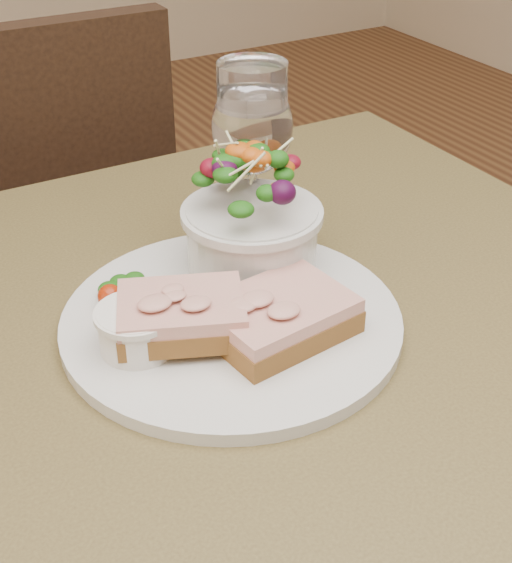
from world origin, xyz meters
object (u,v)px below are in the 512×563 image
dinner_plate (232,320)px  sandwich_back (182,315)px  sandwich_front (279,316)px  ramekin (137,327)px  salad_bowl (252,210)px  cafe_table (265,433)px  wine_glass (252,133)px  chair_far (36,352)px

dinner_plate → sandwich_back: 0.06m
dinner_plate → sandwich_back: bearing=-169.8°
sandwich_front → ramekin: 0.12m
ramekin → salad_bowl: salad_bowl is taller
dinner_plate → ramekin: ramekin is taller
cafe_table → salad_bowl: size_ratio=6.30×
ramekin → wine_glass: wine_glass is taller
dinner_plate → wine_glass: 0.18m
dinner_plate → ramekin: bearing=-177.9°
cafe_table → sandwich_back: (-0.06, 0.03, 0.14)m
chair_far → sandwich_front: bearing=96.3°
sandwich_back → dinner_plate: bearing=32.3°
dinner_plate → sandwich_front: bearing=-61.0°
salad_bowl → wine_glass: wine_glass is taller
cafe_table → ramekin: size_ratio=12.98×
sandwich_back → wine_glass: (0.13, 0.12, 0.09)m
ramekin → dinner_plate: bearing=2.1°
sandwich_back → cafe_table: bearing=-2.1°
cafe_table → dinner_plate: bearing=108.7°
chair_far → sandwich_front: (0.07, -0.70, 0.48)m
ramekin → salad_bowl: bearing=24.3°
ramekin → salad_bowl: size_ratio=0.49×
cafe_table → ramekin: ramekin is taller
chair_far → sandwich_back: size_ratio=7.26×
chair_far → dinner_plate: bearing=94.7°
cafe_table → salad_bowl: salad_bowl is taller
sandwich_front → wine_glass: wine_glass is taller
wine_glass → sandwich_back: bearing=-138.3°
sandwich_back → salad_bowl: 0.13m
salad_bowl → wine_glass: (0.03, 0.05, 0.05)m
chair_far → sandwich_back: chair_far is taller
chair_far → salad_bowl: bearing=100.3°
chair_far → wine_glass: (0.13, -0.55, 0.58)m
ramekin → wine_glass: size_ratio=0.35×
dinner_plate → salad_bowl: salad_bowl is taller
sandwich_back → wine_glass: bearing=63.8°
chair_far → sandwich_front: chair_far is taller
dinner_plate → salad_bowl: bearing=48.1°
sandwich_back → salad_bowl: (0.10, 0.07, 0.04)m
dinner_plate → sandwich_back: (-0.05, -0.01, 0.03)m
dinner_plate → sandwich_back: sandwich_back is taller
salad_bowl → chair_far: bearing=100.0°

